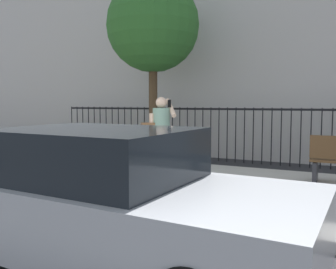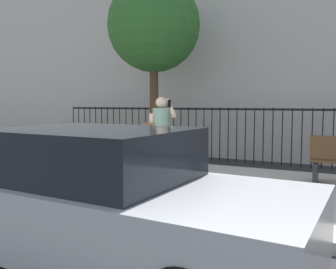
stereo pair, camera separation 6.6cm
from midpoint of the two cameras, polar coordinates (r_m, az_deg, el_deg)
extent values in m
plane|color=#28282B|center=(5.70, -8.64, -12.71)|extent=(60.00, 60.00, 0.00)
cube|color=#B2ADA3|center=(7.52, 1.18, -7.74)|extent=(28.00, 4.40, 0.15)
cube|color=#BCB7B2|center=(13.76, 13.31, 19.61)|extent=(28.00, 4.00, 10.50)
cube|color=black|center=(10.80, 9.71, 3.91)|extent=(12.00, 0.04, 0.06)
cylinder|color=black|center=(13.83, -14.84, 0.90)|extent=(0.03, 0.03, 1.60)
cylinder|color=black|center=(13.66, -14.04, 0.87)|extent=(0.03, 0.03, 1.60)
cylinder|color=black|center=(13.50, -13.22, 0.84)|extent=(0.03, 0.03, 1.60)
cylinder|color=black|center=(13.33, -12.38, 0.81)|extent=(0.03, 0.03, 1.60)
cylinder|color=black|center=(13.18, -11.52, 0.77)|extent=(0.03, 0.03, 1.60)
cylinder|color=black|center=(13.02, -10.63, 0.74)|extent=(0.03, 0.03, 1.60)
cylinder|color=black|center=(12.87, -9.73, 0.71)|extent=(0.03, 0.03, 1.60)
cylinder|color=black|center=(12.72, -8.80, 0.67)|extent=(0.03, 0.03, 1.60)
cylinder|color=black|center=(12.57, -7.85, 0.63)|extent=(0.03, 0.03, 1.60)
cylinder|color=black|center=(12.43, -6.89, 0.60)|extent=(0.03, 0.03, 1.60)
cylinder|color=black|center=(12.29, -5.89, 0.56)|extent=(0.03, 0.03, 1.60)
cylinder|color=black|center=(12.15, -4.88, 0.52)|extent=(0.03, 0.03, 1.60)
cylinder|color=black|center=(12.02, -3.84, 0.48)|extent=(0.03, 0.03, 1.60)
cylinder|color=black|center=(11.89, -2.78, 0.44)|extent=(0.03, 0.03, 1.60)
cylinder|color=black|center=(11.77, -1.70, 0.39)|extent=(0.03, 0.03, 1.60)
cylinder|color=black|center=(11.65, -0.60, 0.35)|extent=(0.03, 0.03, 1.60)
cylinder|color=black|center=(11.54, 0.53, 0.31)|extent=(0.03, 0.03, 1.60)
cylinder|color=black|center=(11.43, 1.68, 0.26)|extent=(0.03, 0.03, 1.60)
cylinder|color=black|center=(11.32, 2.85, 0.21)|extent=(0.03, 0.03, 1.60)
cylinder|color=black|center=(11.22, 4.04, 0.17)|extent=(0.03, 0.03, 1.60)
cylinder|color=black|center=(11.13, 5.25, 0.12)|extent=(0.03, 0.03, 1.60)
cylinder|color=black|center=(11.04, 6.49, 0.07)|extent=(0.03, 0.03, 1.60)
cylinder|color=black|center=(10.95, 7.74, 0.02)|extent=(0.03, 0.03, 1.60)
cylinder|color=black|center=(10.87, 9.01, -0.03)|extent=(0.03, 0.03, 1.60)
cylinder|color=black|center=(10.80, 10.30, -0.08)|extent=(0.03, 0.03, 1.60)
cylinder|color=black|center=(10.73, 11.61, -0.14)|extent=(0.03, 0.03, 1.60)
cylinder|color=black|center=(10.66, 12.94, -0.19)|extent=(0.03, 0.03, 1.60)
cylinder|color=black|center=(10.61, 14.28, -0.24)|extent=(0.03, 0.03, 1.60)
cylinder|color=black|center=(10.55, 15.63, -0.30)|extent=(0.03, 0.03, 1.60)
cylinder|color=black|center=(10.51, 16.99, -0.35)|extent=(0.03, 0.03, 1.60)
cylinder|color=black|center=(10.47, 18.37, -0.41)|extent=(0.03, 0.03, 1.60)
cylinder|color=black|center=(10.44, 19.76, -0.46)|extent=(0.03, 0.03, 1.60)
cylinder|color=black|center=(10.41, 21.15, -0.52)|extent=(0.03, 0.03, 1.60)
cylinder|color=black|center=(10.39, 22.55, -0.57)|extent=(0.03, 0.03, 1.60)
cylinder|color=black|center=(10.37, 23.96, -0.62)|extent=(0.03, 0.03, 1.60)
cube|color=#ADAFB5|center=(3.98, -9.39, -11.90)|extent=(4.27, 1.96, 0.70)
cube|color=black|center=(3.98, -11.77, -3.03)|extent=(2.06, 1.68, 0.55)
cylinder|color=black|center=(4.18, 13.48, -14.76)|extent=(0.65, 0.24, 0.64)
cylinder|color=black|center=(5.51, -15.19, -9.99)|extent=(0.65, 0.24, 0.64)
cylinder|color=beige|center=(7.42, -0.56, -4.28)|extent=(0.15, 0.15, 0.77)
cylinder|color=beige|center=(7.37, -2.05, -4.36)|extent=(0.15, 0.15, 0.77)
cylinder|color=gray|center=(7.31, -1.32, 1.39)|extent=(0.48, 0.48, 0.70)
sphere|color=beige|center=(7.30, -1.32, 5.01)|extent=(0.22, 0.22, 0.22)
cylinder|color=beige|center=(7.36, 0.18, 4.17)|extent=(0.41, 0.41, 0.38)
cylinder|color=beige|center=(7.26, -2.83, 1.19)|extent=(0.09, 0.09, 0.54)
cube|color=black|center=(7.29, -0.05, 4.85)|extent=(0.06, 0.06, 0.15)
cube|color=brown|center=(7.25, -3.29, 0.52)|extent=(0.31, 0.31, 0.34)
cube|color=#333338|center=(7.92, 21.70, -5.41)|extent=(0.08, 0.41, 0.40)
cylinder|color=#4C3823|center=(10.38, -2.51, 4.12)|extent=(0.24, 0.24, 3.17)
sphere|color=#2D6628|center=(10.60, -2.55, 16.60)|extent=(2.58, 2.58, 2.58)
camera|label=1|loc=(0.03, -90.25, -0.02)|focal=39.18mm
camera|label=2|loc=(0.03, 89.75, 0.02)|focal=39.18mm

